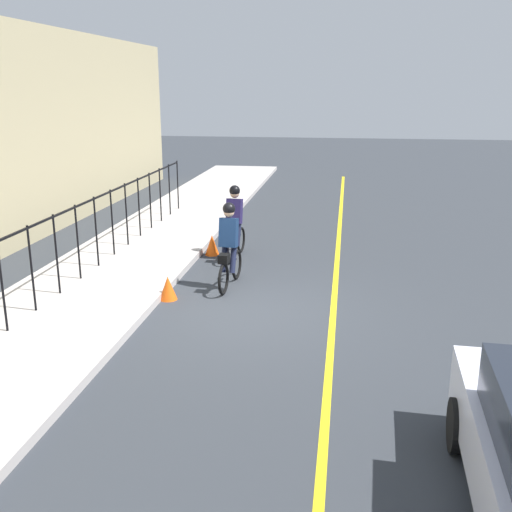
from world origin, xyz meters
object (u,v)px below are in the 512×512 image
at_px(traffic_cone_far, 212,245).
at_px(cyclist_lead, 235,223).
at_px(traffic_cone_near, 168,288).
at_px(cyclist_follow, 229,246).

bearing_deg(traffic_cone_far, cyclist_lead, -112.41).
relative_size(cyclist_lead, traffic_cone_far, 3.54).
xyz_separation_m(traffic_cone_near, traffic_cone_far, (3.35, -0.15, 0.02)).
distance_m(cyclist_lead, traffic_cone_near, 3.26).
bearing_deg(traffic_cone_near, cyclist_follow, -49.78).
height_order(traffic_cone_near, traffic_cone_far, traffic_cone_far).
xyz_separation_m(cyclist_follow, traffic_cone_far, (2.44, 0.92, -0.65)).
xyz_separation_m(cyclist_lead, traffic_cone_far, (0.26, 0.63, -0.65)).
height_order(cyclist_follow, traffic_cone_near, cyclist_follow).
bearing_deg(traffic_cone_near, cyclist_lead, -14.21).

